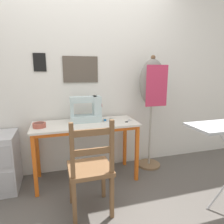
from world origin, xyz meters
TOP-DOWN VIEW (x-y plane):
  - ground_plane at (0.00, 0.00)m, footprint 14.00×14.00m
  - wall_back at (-0.00, 0.57)m, footprint 10.00×0.07m
  - sewing_table at (0.00, 0.24)m, footprint 1.25×0.51m
  - sewing_machine at (0.04, 0.31)m, footprint 0.38×0.17m
  - fabric_bowl at (-0.52, 0.21)m, footprint 0.14×0.14m
  - scissors at (0.51, 0.17)m, footprint 0.12×0.12m
  - thread_spool_near_machine at (0.25, 0.27)m, footprint 0.04×0.04m
  - thread_spool_mid_table at (0.31, 0.23)m, footprint 0.04×0.04m
  - wooden_chair at (-0.06, -0.37)m, footprint 0.40×0.38m
  - dress_form at (0.91, 0.34)m, footprint 0.35×0.32m

SIDE VIEW (x-z plane):
  - ground_plane at x=0.00m, z-range 0.00..0.00m
  - wooden_chair at x=-0.06m, z-range -0.02..0.92m
  - sewing_table at x=0.00m, z-range 0.27..1.00m
  - scissors at x=0.51m, z-range 0.73..0.73m
  - thread_spool_near_machine at x=0.25m, z-range 0.73..0.76m
  - thread_spool_mid_table at x=0.31m, z-range 0.73..0.76m
  - fabric_bowl at x=-0.52m, z-range 0.73..0.78m
  - sewing_machine at x=0.04m, z-range 0.71..1.04m
  - dress_form at x=0.91m, z-range 0.35..1.88m
  - wall_back at x=0.00m, z-range 0.00..2.55m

